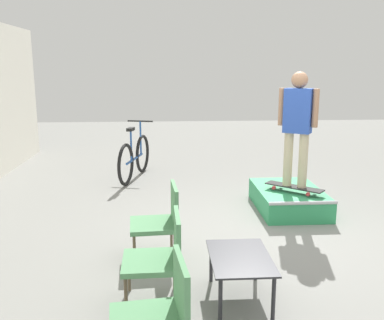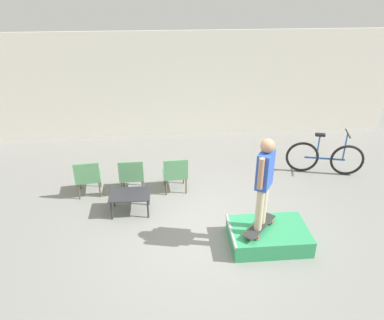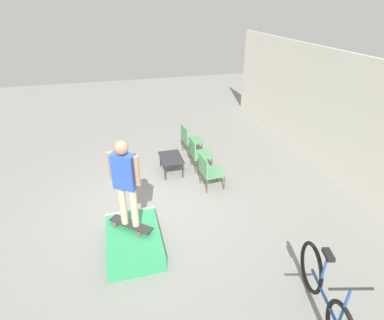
{
  "view_description": "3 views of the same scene",
  "coord_description": "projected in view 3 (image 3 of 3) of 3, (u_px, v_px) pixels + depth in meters",
  "views": [
    {
      "loc": [
        -5.06,
        1.44,
        2.13
      ],
      "look_at": [
        0.12,
        1.1,
        1.0
      ],
      "focal_mm": 40.0,
      "sensor_mm": 36.0,
      "label": 1
    },
    {
      "loc": [
        -0.74,
        -5.67,
        4.42
      ],
      "look_at": [
        -0.18,
        0.85,
        1.09
      ],
      "focal_mm": 35.0,
      "sensor_mm": 36.0,
      "label": 2
    },
    {
      "loc": [
        5.29,
        -0.46,
        4.04
      ],
      "look_at": [
        -0.15,
        0.98,
        0.99
      ],
      "focal_mm": 28.0,
      "sensor_mm": 36.0,
      "label": 3
    }
  ],
  "objects": [
    {
      "name": "house_wall_back",
      "position": [
        350.0,
        124.0,
        6.87
      ],
      "size": [
        12.0,
        0.06,
        3.0
      ],
      "color": "white",
      "rests_on": "ground_plane"
    },
    {
      "name": "person_skater",
      "position": [
        125.0,
        179.0,
        5.0
      ],
      "size": [
        0.37,
        0.5,
        1.66
      ],
      "rotation": [
        0.0,
        0.0,
        1.01
      ],
      "color": "#C6B793",
      "rests_on": "skateboard_on_ramp"
    },
    {
      "name": "patio_chair_left",
      "position": [
        189.0,
        138.0,
        8.65
      ],
      "size": [
        0.58,
        0.58,
        0.85
      ],
      "rotation": [
        0.0,
        0.0,
        3.26
      ],
      "color": "brown",
      "rests_on": "ground_plane"
    },
    {
      "name": "skate_ramp_box",
      "position": [
        134.0,
        241.0,
        5.43
      ],
      "size": [
        1.41,
        0.95,
        0.34
      ],
      "color": "#339E60",
      "rests_on": "ground_plane"
    },
    {
      "name": "bicycle",
      "position": [
        325.0,
        296.0,
        4.14
      ],
      "size": [
        1.77,
        0.61,
        1.09
      ],
      "rotation": [
        0.0,
        0.0,
        -0.25
      ],
      "color": "black",
      "rests_on": "ground_plane"
    },
    {
      "name": "patio_chair_right",
      "position": [
        209.0,
        170.0,
        7.06
      ],
      "size": [
        0.56,
        0.56,
        0.85
      ],
      "rotation": [
        0.0,
        0.0,
        3.21
      ],
      "color": "brown",
      "rests_on": "ground_plane"
    },
    {
      "name": "coffee_table",
      "position": [
        171.0,
        159.0,
        7.74
      ],
      "size": [
        0.81,
        0.56,
        0.43
      ],
      "color": "#2D2D33",
      "rests_on": "ground_plane"
    },
    {
      "name": "patio_chair_center",
      "position": [
        198.0,
        152.0,
        7.86
      ],
      "size": [
        0.53,
        0.53,
        0.85
      ],
      "rotation": [
        0.0,
        0.0,
        3.16
      ],
      "color": "brown",
      "rests_on": "ground_plane"
    },
    {
      "name": "ground_plane",
      "position": [
        150.0,
        209.0,
        6.52
      ],
      "size": [
        24.0,
        24.0,
        0.0
      ],
      "primitive_type": "plane",
      "color": "gray"
    },
    {
      "name": "skateboard_on_ramp",
      "position": [
        131.0,
        224.0,
        5.47
      ],
      "size": [
        0.73,
        0.78,
        0.07
      ],
      "rotation": [
        0.0,
        0.0,
        0.84
      ],
      "color": "#2D2D2D",
      "rests_on": "skate_ramp_box"
    }
  ]
}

